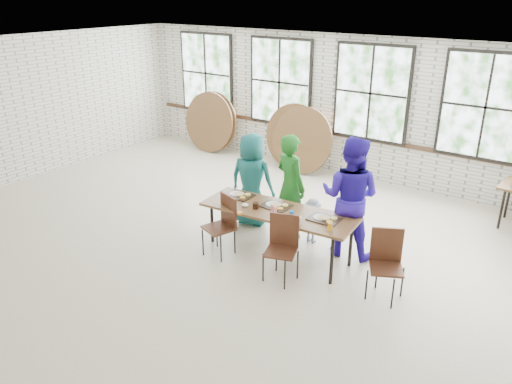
% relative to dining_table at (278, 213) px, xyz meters
% --- Properties ---
extents(room, '(12.00, 12.00, 12.00)m').
position_rel_dining_table_xyz_m(room, '(-0.26, 3.81, 1.14)').
color(room, beige).
rests_on(room, ground).
extents(dining_table, '(2.46, 1.00, 0.74)m').
position_rel_dining_table_xyz_m(dining_table, '(0.00, 0.00, 0.00)').
color(dining_table, brown).
rests_on(dining_table, ground).
extents(chair_near_left, '(0.53, 0.52, 0.95)m').
position_rel_dining_table_xyz_m(chair_near_left, '(-0.70, -0.47, -0.13)').
color(chair_near_left, '#472617').
rests_on(chair_near_left, ground).
extents(chair_near_right, '(0.53, 0.52, 0.95)m').
position_rel_dining_table_xyz_m(chair_near_right, '(0.42, -0.54, -0.13)').
color(chair_near_right, '#472617').
rests_on(chair_near_right, ground).
extents(chair_spare, '(0.56, 0.55, 0.95)m').
position_rel_dining_table_xyz_m(chair_spare, '(1.77, -0.11, -0.13)').
color(chair_spare, '#472617').
rests_on(chair_spare, ground).
extents(adult_teal, '(0.88, 0.66, 1.63)m').
position_rel_dining_table_xyz_m(adult_teal, '(-0.97, 0.65, 0.13)').
color(adult_teal, '#185C5D').
rests_on(adult_teal, ground).
extents(adult_green, '(0.75, 0.62, 1.75)m').
position_rel_dining_table_xyz_m(adult_green, '(-0.20, 0.65, 0.19)').
color(adult_green, '#1C691E').
rests_on(adult_green, ground).
extents(toddler, '(0.49, 0.28, 0.75)m').
position_rel_dining_table_xyz_m(toddler, '(0.24, 0.65, -0.31)').
color(toddler, '#131F3C').
rests_on(toddler, ground).
extents(adult_blue, '(1.00, 0.83, 1.89)m').
position_rel_dining_table_xyz_m(adult_blue, '(0.86, 0.65, 0.25)').
color(adult_blue, '#2D18AE').
rests_on(adult_blue, ground).
extents(tabletop_clutter, '(2.03, 0.60, 0.11)m').
position_rel_dining_table_xyz_m(tabletop_clutter, '(0.06, -0.04, 0.08)').
color(tabletop_clutter, black).
rests_on(tabletop_clutter, dining_table).
extents(round_tops_leaning, '(4.19, 0.43, 1.49)m').
position_rel_dining_table_xyz_m(round_tops_leaning, '(-3.03, 3.49, 0.05)').
color(round_tops_leaning, brown).
rests_on(round_tops_leaning, ground).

